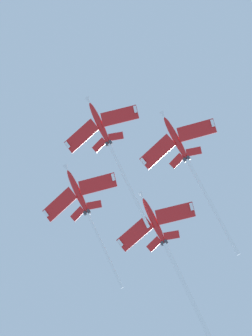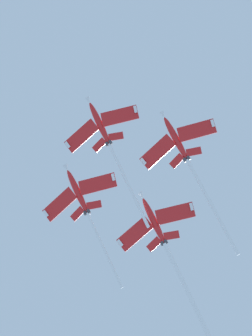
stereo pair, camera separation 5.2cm
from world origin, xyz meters
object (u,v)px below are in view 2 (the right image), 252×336
(jet_lead, at_px, (106,137))
(jet_left_wing, at_px, (187,159))
(jet_right_wing, at_px, (82,202))
(jet_slot, at_px, (167,249))

(jet_lead, bearing_deg, jet_left_wing, -142.18)
(jet_left_wing, relative_size, jet_right_wing, 1.18)
(jet_left_wing, height_order, jet_slot, jet_left_wing)
(jet_left_wing, relative_size, jet_slot, 1.00)
(jet_lead, xyz_separation_m, jet_left_wing, (-15.51, -12.04, -5.54))
(jet_right_wing, distance_m, jet_slot, 23.76)
(jet_lead, distance_m, jet_right_wing, 16.63)
(jet_left_wing, xyz_separation_m, jet_right_wing, (27.11, 1.09, 0.86))
(jet_slot, bearing_deg, jet_right_wing, 49.34)
(jet_left_wing, bearing_deg, jet_slot, -50.56)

